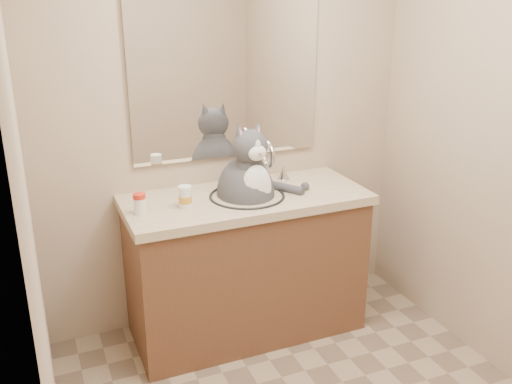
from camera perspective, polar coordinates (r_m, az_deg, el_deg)
room at (r=2.19m, az=8.31°, el=0.20°), size 2.22×2.52×2.42m
vanity at (r=3.29m, az=-0.99°, el=-6.97°), size 1.34×0.59×1.12m
mirror at (r=3.22m, az=-2.93°, el=11.31°), size 1.10×0.02×0.90m
shower_curtain at (r=2.07m, az=-19.64°, el=-7.19°), size 0.02×1.30×1.93m
cat at (r=3.11m, az=-0.88°, el=0.40°), size 0.49×0.39×0.63m
pill_bottle_redcap at (r=2.91m, az=-11.55°, el=-1.15°), size 0.07×0.07×0.11m
pill_bottle_orange at (r=2.95m, az=-7.09°, el=-0.54°), size 0.08×0.08×0.12m
grey_canister at (r=3.06m, az=-6.89°, el=-0.19°), size 0.05×0.05×0.07m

